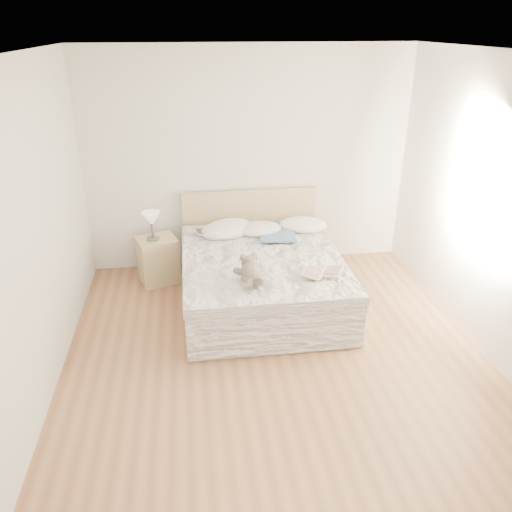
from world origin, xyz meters
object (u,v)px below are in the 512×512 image
Objects in this scene: table_lamp at (152,220)px; teddy_bear at (251,279)px; photo_book at (208,232)px; childrens_book at (323,272)px; bed at (261,275)px; nightstand at (158,260)px.

table_lamp is 0.91× the size of teddy_bear.
photo_book is 1.63m from childrens_book.
table_lamp is 2.15m from childrens_book.
nightstand is (-1.17, 0.63, -0.03)m from bed.
childrens_book is at bearing -35.60° from table_lamp.
bed reaches higher than nightstand.
nightstand is at bearing 151.61° from bed.
table_lamp is 0.85× the size of childrens_book.
bed is at bearing -28.39° from nightstand.
bed is 0.89m from childrens_book.
photo_book is at bearing 159.03° from childrens_book.
photo_book is at bearing -4.57° from nightstand.
nightstand is 1.74× the size of photo_book.
teddy_bear reaches higher than childrens_book.
teddy_bear is at bearing -105.70° from bed.
bed is at bearing -27.12° from table_lamp.
teddy_bear reaches higher than nightstand.
childrens_book is 1.08× the size of teddy_bear.
teddy_bear reaches higher than photo_book.
nightstand is 1.70m from teddy_bear.
teddy_bear is (0.97, -1.35, 0.37)m from nightstand.
bed is 5.75× the size of teddy_bear.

